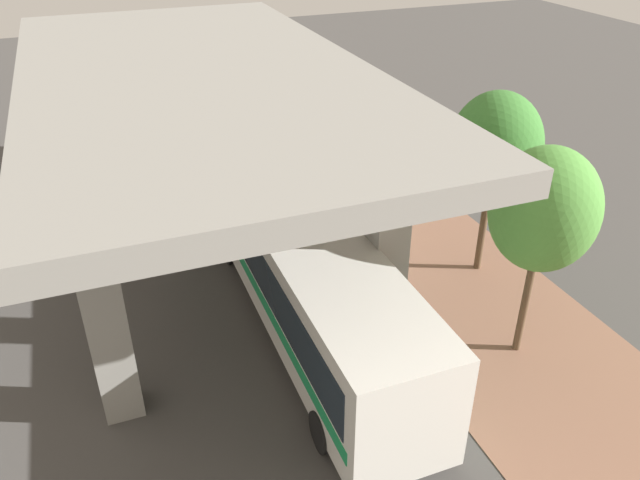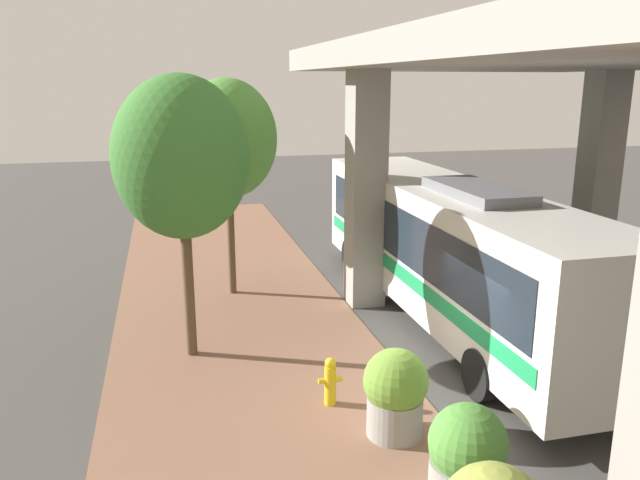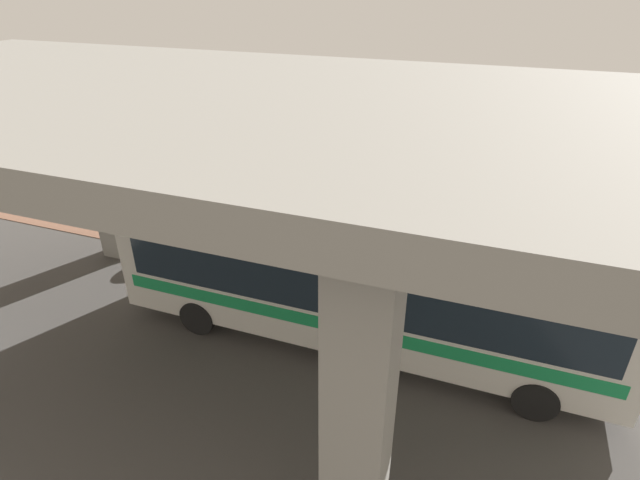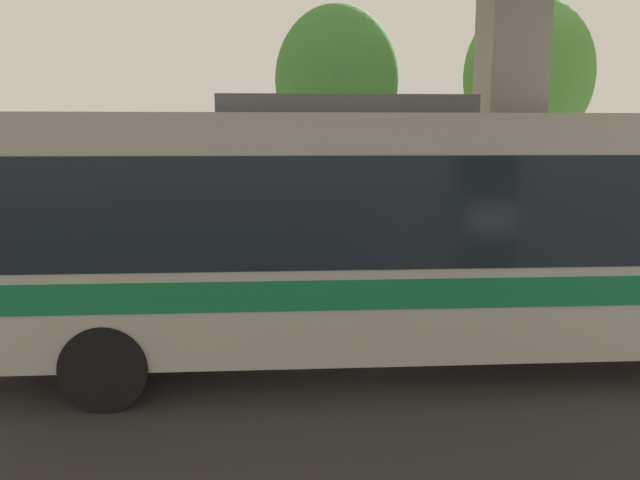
# 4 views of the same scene
# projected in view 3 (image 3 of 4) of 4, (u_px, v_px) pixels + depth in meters

# --- Properties ---
(ground_plane) EXTENTS (80.00, 80.00, 0.00)m
(ground_plane) POSITION_uv_depth(u_px,v_px,m) (265.00, 272.00, 16.44)
(ground_plane) COLOR #474442
(ground_plane) RESTS_ON ground
(sidewalk_strip) EXTENTS (6.00, 40.00, 0.02)m
(sidewalk_strip) POSITION_uv_depth(u_px,v_px,m) (300.00, 233.00, 18.92)
(sidewalk_strip) COLOR #845B47
(sidewalk_strip) RESTS_ON ground
(overpass) EXTENTS (9.40, 18.64, 6.76)m
(overpass) POSITION_uv_depth(u_px,v_px,m) (165.00, 126.00, 10.34)
(overpass) COLOR gray
(overpass) RESTS_ON ground
(bus) EXTENTS (2.72, 12.64, 3.60)m
(bus) POSITION_uv_depth(u_px,v_px,m) (358.00, 277.00, 12.55)
(bus) COLOR silver
(bus) RESTS_ON ground
(fire_hydrant) EXTENTS (0.46, 0.22, 0.95)m
(fire_hydrant) POSITION_uv_depth(u_px,v_px,m) (290.00, 236.00, 17.68)
(fire_hydrant) COLOR gold
(fire_hydrant) RESTS_ON ground
(planter_front) EXTENTS (1.10, 1.10, 1.56)m
(planter_front) POSITION_uv_depth(u_px,v_px,m) (248.00, 232.00, 17.26)
(planter_front) COLOR gray
(planter_front) RESTS_ON ground
(planter_middle) EXTENTS (1.11, 1.11, 1.53)m
(planter_middle) POSITION_uv_depth(u_px,v_px,m) (195.00, 229.00, 17.59)
(planter_middle) COLOR gray
(planter_middle) RESTS_ON ground
(planter_back) EXTENTS (1.27, 1.27, 1.64)m
(planter_back) POSITION_uv_depth(u_px,v_px,m) (166.00, 216.00, 18.42)
(planter_back) COLOR gray
(planter_back) RESTS_ON ground
(street_tree_near) EXTENTS (2.81, 2.81, 6.03)m
(street_tree_near) POSITION_uv_depth(u_px,v_px,m) (393.00, 119.00, 16.96)
(street_tree_near) COLOR brown
(street_tree_near) RESTS_ON ground
(street_tree_far) EXTENTS (2.67, 2.67, 5.97)m
(street_tree_far) POSITION_uv_depth(u_px,v_px,m) (514.00, 142.00, 14.64)
(street_tree_far) COLOR brown
(street_tree_far) RESTS_ON ground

